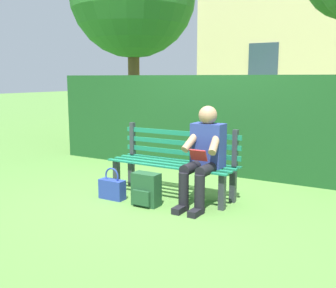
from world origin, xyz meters
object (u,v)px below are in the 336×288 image
(park_bench, at_px, (175,161))
(handbag, at_px, (112,188))
(backpack, at_px, (146,190))
(person_seated, at_px, (204,154))

(park_bench, relative_size, handbag, 4.20)
(backpack, bearing_deg, person_seated, -146.34)
(park_bench, bearing_deg, person_seated, 160.09)
(park_bench, distance_m, handbag, 0.86)
(park_bench, height_order, person_seated, person_seated)
(park_bench, bearing_deg, handbag, 43.32)
(person_seated, bearing_deg, backpack, 33.66)
(person_seated, distance_m, handbag, 1.23)
(person_seated, xyz_separation_m, backpack, (0.56, 0.37, -0.43))
(park_bench, distance_m, person_seated, 0.54)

